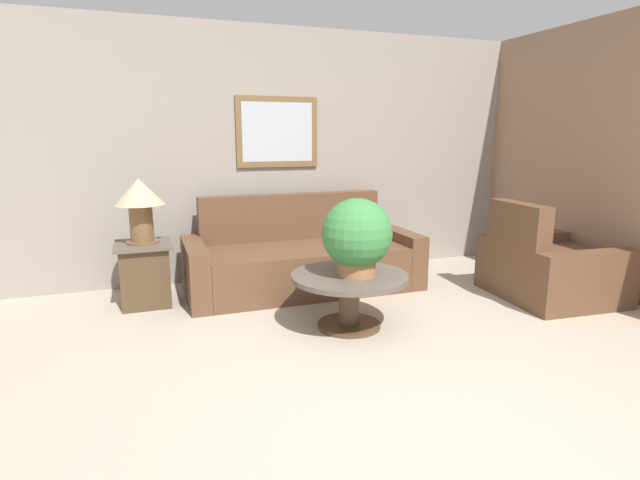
# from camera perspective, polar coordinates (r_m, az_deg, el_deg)

# --- Properties ---
(ground_plane) EXTENTS (20.00, 20.00, 0.00)m
(ground_plane) POSITION_cam_1_polar(r_m,az_deg,el_deg) (2.95, 13.93, -19.15)
(ground_plane) COLOR tan
(wall_back) EXTENTS (7.40, 0.09, 2.60)m
(wall_back) POSITION_cam_1_polar(r_m,az_deg,el_deg) (5.42, -4.19, 9.74)
(wall_back) COLOR gray
(wall_back) RESTS_ON ground_plane
(wall_right) EXTENTS (0.06, 5.11, 2.60)m
(wall_right) POSITION_cam_1_polar(r_m,az_deg,el_deg) (5.55, 29.63, 8.24)
(wall_right) COLOR #937056
(wall_right) RESTS_ON ground_plane
(couch_main) EXTENTS (2.27, 0.95, 0.91)m
(couch_main) POSITION_cam_1_polar(r_m,az_deg,el_deg) (4.99, -2.09, -2.28)
(couch_main) COLOR brown
(couch_main) RESTS_ON ground_plane
(armchair) EXTENTS (1.04, 1.12, 0.91)m
(armchair) POSITION_cam_1_polar(r_m,az_deg,el_deg) (5.15, 24.63, -2.96)
(armchair) COLOR brown
(armchair) RESTS_ON ground_plane
(coffee_table) EXTENTS (0.92, 0.92, 0.44)m
(coffee_table) POSITION_cam_1_polar(r_m,az_deg,el_deg) (3.96, 3.38, -5.58)
(coffee_table) COLOR #4C3823
(coffee_table) RESTS_ON ground_plane
(side_table) EXTENTS (0.49, 0.49, 0.57)m
(side_table) POSITION_cam_1_polar(r_m,az_deg,el_deg) (4.75, -19.35, -3.60)
(side_table) COLOR #4C3823
(side_table) RESTS_ON ground_plane
(table_lamp) EXTENTS (0.43, 0.43, 0.57)m
(table_lamp) POSITION_cam_1_polar(r_m,az_deg,el_deg) (4.63, -19.91, 4.31)
(table_lamp) COLOR brown
(table_lamp) RESTS_ON side_table
(potted_plant_on_table) EXTENTS (0.54, 0.54, 0.60)m
(potted_plant_on_table) POSITION_cam_1_polar(r_m,az_deg,el_deg) (3.82, 4.25, 0.49)
(potted_plant_on_table) COLOR #9E6B42
(potted_plant_on_table) RESTS_ON coffee_table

